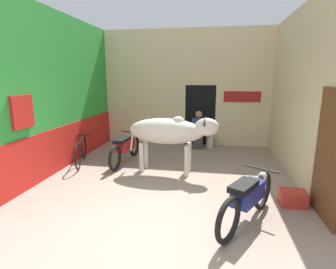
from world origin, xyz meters
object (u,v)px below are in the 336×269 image
at_px(cow, 170,132).
at_px(motorcycle_far, 125,147).
at_px(plastic_stool, 210,141).
at_px(motorcycle_near, 248,197).
at_px(bicycle, 81,151).
at_px(crate, 293,198).
at_px(shopkeeper_seated, 198,129).

relative_size(cow, motorcycle_far, 1.11).
relative_size(cow, plastic_stool, 5.25).
xyz_separation_m(motorcycle_near, plastic_stool, (-0.64, 4.55, -0.22)).
relative_size(motorcycle_far, bicycle, 1.24).
xyz_separation_m(cow, crate, (2.44, -1.31, -0.86)).
bearing_deg(plastic_stool, motorcycle_far, -138.03).
relative_size(motorcycle_near, motorcycle_far, 0.88).
height_order(shopkeeper_seated, crate, shopkeeper_seated).
distance_m(motorcycle_near, bicycle, 4.57).
xyz_separation_m(motorcycle_near, motorcycle_far, (-2.85, 2.56, -0.01)).
bearing_deg(bicycle, motorcycle_near, -29.76).
relative_size(motorcycle_near, plastic_stool, 4.16).
bearing_deg(motorcycle_far, shopkeeper_seated, 44.69).
height_order(motorcycle_near, crate, motorcycle_near).
xyz_separation_m(motorcycle_far, plastic_stool, (2.21, 1.98, -0.21)).
distance_m(shopkeeper_seated, crate, 4.12).
bearing_deg(shopkeeper_seated, bicycle, -144.47).
xyz_separation_m(bicycle, crate, (4.85, -1.51, -0.21)).
xyz_separation_m(cow, bicycle, (-2.41, 0.20, -0.65)).
bearing_deg(shopkeeper_seated, cow, -103.15).
distance_m(motorcycle_near, crate, 1.21).
bearing_deg(plastic_stool, shopkeeper_seated, -155.27).
bearing_deg(shopkeeper_seated, motorcycle_near, -76.96).
bearing_deg(plastic_stool, bicycle, -145.57).
relative_size(cow, bicycle, 1.38).
xyz_separation_m(plastic_stool, crate, (1.53, -3.79, -0.08)).
distance_m(bicycle, plastic_stool, 4.03).
bearing_deg(crate, motorcycle_near, -139.62).
height_order(cow, bicycle, cow).
bearing_deg(shopkeeper_seated, plastic_stool, 24.73).
xyz_separation_m(motorcycle_near, crate, (0.89, 0.76, -0.30)).
bearing_deg(motorcycle_near, motorcycle_far, 138.01).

